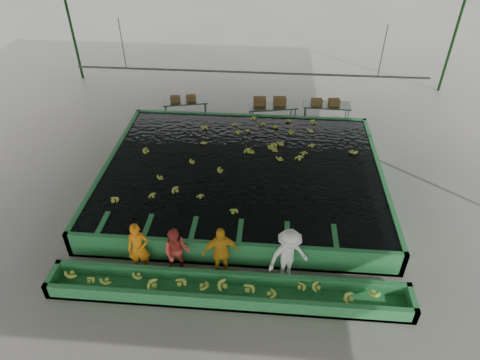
# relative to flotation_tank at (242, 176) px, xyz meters

# --- Properties ---
(ground) EXTENTS (80.00, 80.00, 0.00)m
(ground) POSITION_rel_flotation_tank_xyz_m (0.00, -1.50, -0.45)
(ground) COLOR gray
(ground) RESTS_ON ground
(shed_roof) EXTENTS (20.00, 22.00, 0.04)m
(shed_roof) POSITION_rel_flotation_tank_xyz_m (0.00, -1.50, 4.55)
(shed_roof) COLOR gray
(shed_roof) RESTS_ON shed_posts
(shed_posts) EXTENTS (20.00, 22.00, 5.00)m
(shed_posts) POSITION_rel_flotation_tank_xyz_m (0.00, -1.50, 2.05)
(shed_posts) COLOR #123912
(shed_posts) RESTS_ON ground
(flotation_tank) EXTENTS (10.00, 8.00, 0.90)m
(flotation_tank) POSITION_rel_flotation_tank_xyz_m (0.00, 0.00, 0.00)
(flotation_tank) COLOR #2A7F3F
(flotation_tank) RESTS_ON ground
(tank_water) EXTENTS (9.70, 7.70, 0.00)m
(tank_water) POSITION_rel_flotation_tank_xyz_m (0.00, -0.00, 0.40)
(tank_water) COLOR black
(tank_water) RESTS_ON flotation_tank
(sorting_trough) EXTENTS (10.00, 1.00, 0.50)m
(sorting_trough) POSITION_rel_flotation_tank_xyz_m (0.00, -5.10, -0.20)
(sorting_trough) COLOR #2A7F3F
(sorting_trough) RESTS_ON ground
(cableway_rail) EXTENTS (0.08, 0.08, 14.00)m
(cableway_rail) POSITION_rel_flotation_tank_xyz_m (0.00, 3.50, 2.55)
(cableway_rail) COLOR #59605B
(cableway_rail) RESTS_ON shed_roof
(rail_hanger_left) EXTENTS (0.04, 0.04, 2.00)m
(rail_hanger_left) POSITION_rel_flotation_tank_xyz_m (-5.00, 3.50, 3.55)
(rail_hanger_left) COLOR #59605B
(rail_hanger_left) RESTS_ON shed_roof
(rail_hanger_right) EXTENTS (0.04, 0.04, 2.00)m
(rail_hanger_right) POSITION_rel_flotation_tank_xyz_m (5.00, 3.50, 3.55)
(rail_hanger_right) COLOR #59605B
(rail_hanger_right) RESTS_ON shed_roof
(worker_a) EXTENTS (0.68, 0.52, 1.69)m
(worker_a) POSITION_rel_flotation_tank_xyz_m (-2.63, -4.30, 0.40)
(worker_a) COLOR orange
(worker_a) RESTS_ON ground
(worker_b) EXTENTS (0.82, 0.66, 1.60)m
(worker_b) POSITION_rel_flotation_tank_xyz_m (-1.53, -4.30, 0.35)
(worker_b) COLOR #C93F32
(worker_b) RESTS_ON ground
(worker_c) EXTENTS (1.12, 0.69, 1.77)m
(worker_c) POSITION_rel_flotation_tank_xyz_m (-0.27, -4.30, 0.44)
(worker_c) COLOR gold
(worker_c) RESTS_ON ground
(worker_d) EXTENTS (1.35, 1.11, 1.82)m
(worker_d) POSITION_rel_flotation_tank_xyz_m (1.62, -4.30, 0.46)
(worker_d) COLOR white
(worker_d) RESTS_ON ground
(packing_table_left) EXTENTS (2.16, 1.26, 0.92)m
(packing_table_left) POSITION_rel_flotation_tank_xyz_m (-3.03, 5.00, 0.01)
(packing_table_left) COLOR #59605B
(packing_table_left) RESTS_ON ground
(packing_table_mid) EXTENTS (2.28, 1.28, 0.98)m
(packing_table_mid) POSITION_rel_flotation_tank_xyz_m (0.98, 4.74, 0.04)
(packing_table_mid) COLOR #59605B
(packing_table_mid) RESTS_ON ground
(packing_table_right) EXTENTS (2.13, 0.92, 0.96)m
(packing_table_right) POSITION_rel_flotation_tank_xyz_m (3.42, 5.10, 0.03)
(packing_table_right) COLOR #59605B
(packing_table_right) RESTS_ON ground
(box_stack_left) EXTENTS (1.20, 0.55, 0.25)m
(box_stack_left) POSITION_rel_flotation_tank_xyz_m (-3.10, 4.94, 0.47)
(box_stack_left) COLOR brown
(box_stack_left) RESTS_ON packing_table_left
(box_stack_mid) EXTENTS (1.48, 0.52, 0.31)m
(box_stack_mid) POSITION_rel_flotation_tank_xyz_m (0.84, 4.83, 0.53)
(box_stack_mid) COLOR brown
(box_stack_mid) RESTS_ON packing_table_mid
(box_stack_right) EXTENTS (1.29, 0.45, 0.27)m
(box_stack_right) POSITION_rel_flotation_tank_xyz_m (3.33, 5.02, 0.51)
(box_stack_right) COLOR brown
(box_stack_right) RESTS_ON packing_table_right
(floating_bananas) EXTENTS (8.55, 5.83, 0.12)m
(floating_bananas) POSITION_rel_flotation_tank_xyz_m (0.00, 0.80, 0.40)
(floating_bananas) COLOR #A8BF3F
(floating_bananas) RESTS_ON tank_water
(trough_bananas) EXTENTS (8.90, 0.59, 0.12)m
(trough_bananas) POSITION_rel_flotation_tank_xyz_m (0.00, -5.10, -0.05)
(trough_bananas) COLOR #A8BF3F
(trough_bananas) RESTS_ON sorting_trough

